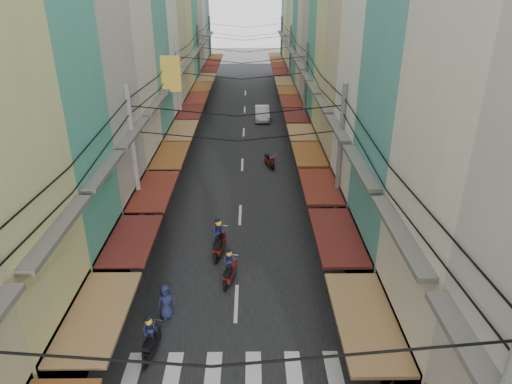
{
  "coord_description": "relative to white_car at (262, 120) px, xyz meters",
  "views": [
    {
      "loc": [
        0.65,
        -17.46,
        12.29
      ],
      "look_at": [
        0.9,
        3.64,
        2.56
      ],
      "focal_mm": 32.0,
      "sensor_mm": 36.0,
      "label": 1
    }
  ],
  "objects": [
    {
      "name": "ground",
      "position": [
        -1.77,
        -26.2,
        0.0
      ],
      "size": [
        160.0,
        160.0,
        0.0
      ],
      "primitive_type": "plane",
      "color": "slate",
      "rests_on": "ground"
    },
    {
      "name": "road",
      "position": [
        -1.77,
        -6.2,
        0.01
      ],
      "size": [
        10.0,
        80.0,
        0.02
      ],
      "primitive_type": "cube",
      "color": "black",
      "rests_on": "ground"
    },
    {
      "name": "sidewalk_left",
      "position": [
        -8.27,
        -6.2,
        0.03
      ],
      "size": [
        3.0,
        80.0,
        0.06
      ],
      "primitive_type": "cube",
      "color": "gray",
      "rests_on": "ground"
    },
    {
      "name": "sidewalk_right",
      "position": [
        4.73,
        -6.2,
        0.03
      ],
      "size": [
        3.0,
        80.0,
        0.06
      ],
      "primitive_type": "cube",
      "color": "gray",
      "rests_on": "ground"
    },
    {
      "name": "crosswalk",
      "position": [
        -1.77,
        -32.2,
        0.03
      ],
      "size": [
        7.55,
        2.4,
        0.01
      ],
      "color": "silver",
      "rests_on": "ground"
    },
    {
      "name": "building_row_left",
      "position": [
        -9.69,
        -9.64,
        9.78
      ],
      "size": [
        7.8,
        67.67,
        23.7
      ],
      "color": "silver",
      "rests_on": "ground"
    },
    {
      "name": "building_row_right",
      "position": [
        6.15,
        -9.76,
        9.41
      ],
      "size": [
        7.8,
        68.98,
        22.59
      ],
      "color": "teal",
      "rests_on": "ground"
    },
    {
      "name": "utility_poles",
      "position": [
        -1.77,
        -11.19,
        6.59
      ],
      "size": [
        10.2,
        66.13,
        8.2
      ],
      "color": "gray",
      "rests_on": "ground"
    },
    {
      "name": "white_car",
      "position": [
        0.0,
        0.0,
        0.0
      ],
      "size": [
        4.55,
        1.78,
        1.6
      ],
      "primitive_type": "imported",
      "rotation": [
        0.0,
        0.0,
        -0.0
      ],
      "color": "silver",
      "rests_on": "ground"
    },
    {
      "name": "bicycle",
      "position": [
        5.67,
        -23.2,
        0.0
      ],
      "size": [
        1.69,
        1.2,
        1.09
      ],
      "primitive_type": "imported",
      "rotation": [
        0.0,
        0.0,
        2.0
      ],
      "color": "black",
      "rests_on": "ground"
    },
    {
      "name": "moving_scooters",
      "position": [
        -2.6,
        -24.75,
        0.55
      ],
      "size": [
        5.36,
        20.22,
        2.0
      ],
      "color": "black",
      "rests_on": "ground"
    },
    {
      "name": "parked_scooters",
      "position": [
        2.81,
        -29.65,
        0.47
      ],
      "size": [
        13.12,
        12.24,
        0.98
      ],
      "color": "black",
      "rests_on": "ground"
    },
    {
      "name": "pedestrians",
      "position": [
        -6.57,
        -20.99,
        1.05
      ],
      "size": [
        13.01,
        20.98,
        2.23
      ],
      "color": "#29212C",
      "rests_on": "ground"
    },
    {
      "name": "market_umbrella",
      "position": [
        4.67,
        -33.64,
        2.12
      ],
      "size": [
        2.28,
        2.28,
        2.41
      ],
      "color": "#B2B2B7",
      "rests_on": "ground"
    },
    {
      "name": "traffic_sign",
      "position": [
        3.56,
        -32.04,
        2.09
      ],
      "size": [
        0.1,
        0.63,
        2.87
      ],
      "color": "gray",
      "rests_on": "ground"
    }
  ]
}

